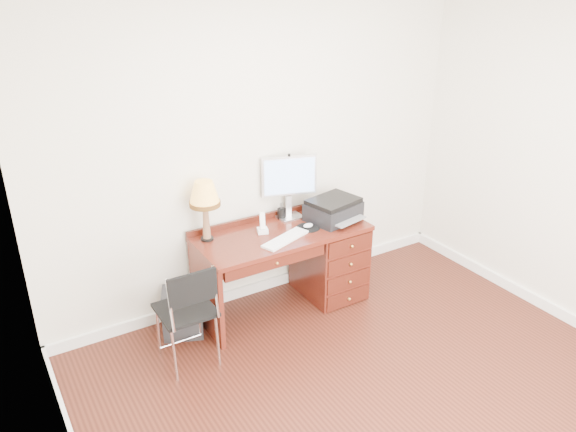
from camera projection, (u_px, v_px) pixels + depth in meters
ground at (382, 398)px, 4.01m from camera, size 4.00×4.00×0.00m
room_shell at (331, 346)px, 4.49m from camera, size 4.00×4.00×4.00m
desk at (312, 257)px, 5.10m from camera, size 1.50×0.67×0.75m
monitor at (288, 179)px, 4.94m from camera, size 0.49×0.23×0.57m
keyboard at (285, 239)px, 4.65m from camera, size 0.48×0.28×0.02m
mouse_pad at (308, 227)px, 4.86m from camera, size 0.21×0.21×0.04m
printer at (333, 209)px, 4.99m from camera, size 0.51×0.43×0.20m
leg_lamp at (205, 197)px, 4.50m from camera, size 0.25×0.25×0.52m
phone at (262, 227)px, 4.76m from camera, size 0.11×0.11×0.19m
pen_cup at (282, 214)px, 5.03m from camera, size 0.08×0.08×0.10m
chair at (188, 306)px, 4.15m from camera, size 0.41×0.41×0.87m
equipment_box at (183, 312)px, 4.68m from camera, size 0.42×0.42×0.37m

